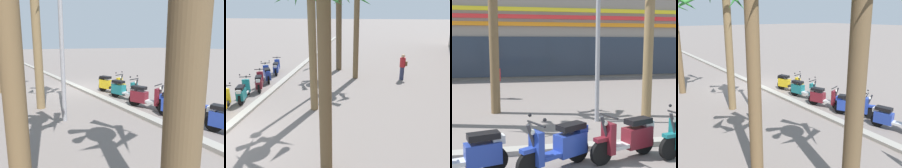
{
  "view_description": "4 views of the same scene",
  "coord_description": "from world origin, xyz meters",
  "views": [
    {
      "loc": [
        -11.48,
        4.63,
        2.54
      ],
      "look_at": [
        -5.6,
        1.04,
        1.25
      ],
      "focal_mm": 34.4,
      "sensor_mm": 36.0,
      "label": 1
    },
    {
      "loc": [
        6.5,
        5.0,
        4.26
      ],
      "look_at": [
        -3.42,
        3.73,
        1.05
      ],
      "focal_mm": 37.68,
      "sensor_mm": 36.0,
      "label": 2
    },
    {
      "loc": [
        -7.71,
        -6.84,
        2.51
      ],
      "look_at": [
        -5.81,
        2.84,
        1.19
      ],
      "focal_mm": 48.52,
      "sensor_mm": 36.0,
      "label": 3
    },
    {
      "loc": [
        -13.47,
        7.04,
        4.13
      ],
      "look_at": [
        -4.22,
        0.45,
        1.11
      ],
      "focal_mm": 41.3,
      "sensor_mm": 36.0,
      "label": 4
    }
  ],
  "objects": [
    {
      "name": "curb_strip",
      "position": [
        0.0,
        -0.06,
        0.06
      ],
      "size": [
        60.0,
        0.36,
        0.12
      ],
      "primitive_type": "cube",
      "color": "gray",
      "rests_on": "ground"
    },
    {
      "name": "scooter_teal_mid_rear",
      "position": [
        -3.44,
        -0.88,
        0.46
      ],
      "size": [
        1.83,
        0.73,
        1.17
      ],
      "color": "black",
      "rests_on": "ground"
    },
    {
      "name": "scooter_blue_gap_after_mid",
      "position": [
        -6.64,
        -1.04,
        0.47
      ],
      "size": [
        1.6,
        0.99,
        1.17
      ],
      "color": "black",
      "rests_on": "ground"
    },
    {
      "name": "scooter_yellow_last_in_row",
      "position": [
        -1.99,
        -1.02,
        0.46
      ],
      "size": [
        1.79,
        0.82,
        1.17
      ],
      "color": "black",
      "rests_on": "ground"
    },
    {
      "name": "palm_tree_near_sign",
      "position": [
        -2.91,
        2.75,
        4.19
      ],
      "size": [
        1.96,
        1.91,
        5.65
      ],
      "color": "olive",
      "rests_on": "ground"
    },
    {
      "name": "ground_plane",
      "position": [
        0.0,
        0.0,
        0.0
      ],
      "size": [
        200.0,
        200.0,
        0.0
      ],
      "primitive_type": "plane",
      "color": "slate"
    },
    {
      "name": "palm_tree_mid_walkway",
      "position": [
        -10.08,
        2.92,
        4.34
      ],
      "size": [
        2.03,
        2.05,
        5.96
      ],
      "color": "brown",
      "rests_on": "ground"
    },
    {
      "name": "scooter_blue_tail_end",
      "position": [
        -8.42,
        -1.14,
        0.45
      ],
      "size": [
        1.74,
        0.75,
        1.04
      ],
      "color": "black",
      "rests_on": "ground"
    },
    {
      "name": "street_lamp",
      "position": [
        -4.81,
        2.41,
        4.09
      ],
      "size": [
        0.36,
        0.36,
        6.71
      ],
      "color": "#939399",
      "rests_on": "ground"
    },
    {
      "name": "scooter_maroon_mid_front",
      "position": [
        -5.07,
        -0.8,
        0.46
      ],
      "size": [
        1.68,
        0.82,
        1.04
      ],
      "color": "black",
      "rests_on": "ground"
    }
  ]
}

